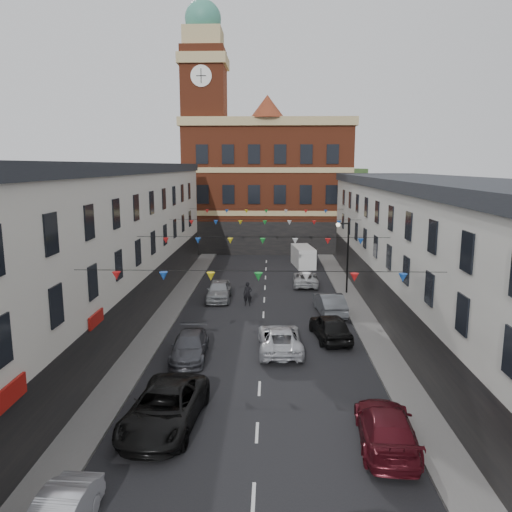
# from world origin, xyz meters

# --- Properties ---
(ground) EXTENTS (160.00, 160.00, 0.00)m
(ground) POSITION_xyz_m (0.00, 0.00, 0.00)
(ground) COLOR black
(ground) RESTS_ON ground
(pavement_left) EXTENTS (1.80, 64.00, 0.15)m
(pavement_left) POSITION_xyz_m (-6.90, 2.00, 0.07)
(pavement_left) COLOR #605E5B
(pavement_left) RESTS_ON ground
(pavement_right) EXTENTS (1.80, 64.00, 0.15)m
(pavement_right) POSITION_xyz_m (6.90, 2.00, 0.07)
(pavement_right) COLOR #605E5B
(pavement_right) RESTS_ON ground
(terrace_left) EXTENTS (8.40, 56.00, 10.70)m
(terrace_left) POSITION_xyz_m (-11.78, 1.00, 5.35)
(terrace_left) COLOR silver
(terrace_left) RESTS_ON ground
(terrace_right) EXTENTS (8.40, 56.00, 9.70)m
(terrace_right) POSITION_xyz_m (11.78, 1.00, 4.85)
(terrace_right) COLOR silver
(terrace_right) RESTS_ON ground
(civic_building) EXTENTS (20.60, 13.30, 18.50)m
(civic_building) POSITION_xyz_m (0.00, 37.95, 8.14)
(civic_building) COLOR maroon
(civic_building) RESTS_ON ground
(clock_tower) EXTENTS (5.60, 5.60, 30.00)m
(clock_tower) POSITION_xyz_m (-7.50, 35.00, 14.93)
(clock_tower) COLOR maroon
(clock_tower) RESTS_ON ground
(distant_hill) EXTENTS (40.00, 14.00, 10.00)m
(distant_hill) POSITION_xyz_m (-4.00, 62.00, 5.00)
(distant_hill) COLOR #2E4F25
(distant_hill) RESTS_ON ground
(street_lamp) EXTENTS (1.10, 0.36, 6.00)m
(street_lamp) POSITION_xyz_m (6.55, 14.00, 3.90)
(street_lamp) COLOR black
(street_lamp) RESTS_ON ground
(car_left_c) EXTENTS (3.21, 6.07, 1.63)m
(car_left_c) POSITION_xyz_m (-3.78, -7.63, 0.81)
(car_left_c) COLOR black
(car_left_c) RESTS_ON ground
(car_left_d) EXTENTS (2.11, 4.76, 1.36)m
(car_left_d) POSITION_xyz_m (-3.97, -0.22, 0.68)
(car_left_d) COLOR #3E3F45
(car_left_d) RESTS_ON ground
(car_left_e) EXTENTS (1.93, 4.62, 1.56)m
(car_left_e) POSITION_xyz_m (-3.60, 11.95, 0.78)
(car_left_e) COLOR gray
(car_left_e) RESTS_ON ground
(car_right_c) EXTENTS (2.47, 5.27, 1.49)m
(car_right_c) POSITION_xyz_m (4.94, -8.76, 0.74)
(car_right_c) COLOR #521019
(car_right_c) RESTS_ON ground
(car_right_d) EXTENTS (2.53, 4.94, 1.61)m
(car_right_d) POSITION_xyz_m (4.18, 3.02, 0.81)
(car_right_d) COLOR black
(car_right_d) RESTS_ON ground
(car_right_e) EXTENTS (2.11, 4.90, 1.57)m
(car_right_e) POSITION_xyz_m (4.75, 8.37, 0.78)
(car_right_e) COLOR #52565A
(car_right_e) RESTS_ON ground
(car_right_f) EXTENTS (2.34, 4.73, 1.29)m
(car_right_f) POSITION_xyz_m (3.60, 16.94, 0.65)
(car_right_f) COLOR #B2B4B7
(car_right_f) RESTS_ON ground
(moving_car) EXTENTS (2.63, 5.32, 1.45)m
(moving_car) POSITION_xyz_m (1.06, 1.02, 0.73)
(moving_car) COLOR silver
(moving_car) RESTS_ON ground
(white_van) EXTENTS (2.44, 4.95, 2.10)m
(white_van) POSITION_xyz_m (3.91, 25.64, 1.05)
(white_van) COLOR silver
(white_van) RESTS_ON ground
(pedestrian) EXTENTS (0.70, 0.48, 1.85)m
(pedestrian) POSITION_xyz_m (-1.24, 10.31, 0.92)
(pedestrian) COLOR black
(pedestrian) RESTS_ON ground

